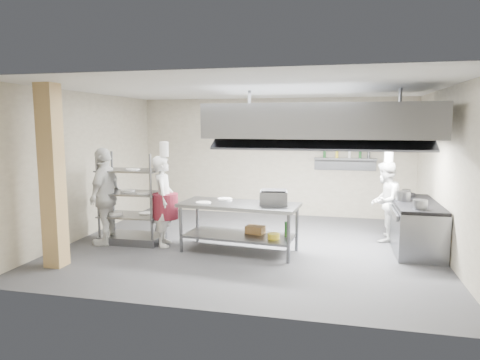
% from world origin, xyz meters
% --- Properties ---
extents(floor, '(7.00, 7.00, 0.00)m').
position_xyz_m(floor, '(0.00, 0.00, 0.00)').
color(floor, '#38383A').
rests_on(floor, ground).
extents(ceiling, '(7.00, 7.00, 0.00)m').
position_xyz_m(ceiling, '(0.00, 0.00, 3.00)').
color(ceiling, silver).
rests_on(ceiling, wall_back).
extents(wall_back, '(7.00, 0.00, 7.00)m').
position_xyz_m(wall_back, '(0.00, 3.00, 1.50)').
color(wall_back, gray).
rests_on(wall_back, ground).
extents(wall_left, '(0.00, 6.00, 6.00)m').
position_xyz_m(wall_left, '(-3.50, 0.00, 1.50)').
color(wall_left, gray).
rests_on(wall_left, ground).
extents(wall_right, '(0.00, 6.00, 6.00)m').
position_xyz_m(wall_right, '(3.50, 0.00, 1.50)').
color(wall_right, gray).
rests_on(wall_right, ground).
extents(column, '(0.30, 0.30, 3.00)m').
position_xyz_m(column, '(-2.90, -1.90, 1.50)').
color(column, tan).
rests_on(column, floor).
extents(exhaust_hood, '(4.00, 2.50, 0.60)m').
position_xyz_m(exhaust_hood, '(1.30, 0.40, 2.40)').
color(exhaust_hood, gray).
rests_on(exhaust_hood, ceiling).
extents(hood_strip_a, '(1.60, 0.12, 0.04)m').
position_xyz_m(hood_strip_a, '(0.40, 0.40, 2.08)').
color(hood_strip_a, white).
rests_on(hood_strip_a, exhaust_hood).
extents(hood_strip_b, '(1.60, 0.12, 0.04)m').
position_xyz_m(hood_strip_b, '(2.20, 0.40, 2.08)').
color(hood_strip_b, white).
rests_on(hood_strip_b, exhaust_hood).
extents(wall_shelf, '(1.50, 0.28, 0.04)m').
position_xyz_m(wall_shelf, '(1.80, 2.84, 1.50)').
color(wall_shelf, gray).
rests_on(wall_shelf, wall_back).
extents(island, '(2.25, 1.11, 0.91)m').
position_xyz_m(island, '(-0.11, -0.43, 0.46)').
color(island, gray).
rests_on(island, floor).
extents(island_worktop, '(2.25, 1.11, 0.06)m').
position_xyz_m(island_worktop, '(-0.11, -0.43, 0.88)').
color(island_worktop, gray).
rests_on(island_worktop, island).
extents(island_undershelf, '(2.07, 1.00, 0.04)m').
position_xyz_m(island_undershelf, '(-0.11, -0.43, 0.30)').
color(island_undershelf, slate).
rests_on(island_undershelf, island).
extents(pass_rack, '(1.21, 0.73, 1.80)m').
position_xyz_m(pass_rack, '(-2.34, -0.29, 0.90)').
color(pass_rack, slate).
rests_on(pass_rack, floor).
extents(cooking_range, '(0.80, 2.00, 0.84)m').
position_xyz_m(cooking_range, '(3.08, 0.50, 0.42)').
color(cooking_range, slate).
rests_on(cooking_range, floor).
extents(range_top, '(0.78, 1.96, 0.06)m').
position_xyz_m(range_top, '(3.08, 0.50, 0.87)').
color(range_top, black).
rests_on(range_top, cooking_range).
extents(chef_head, '(0.58, 0.73, 1.75)m').
position_xyz_m(chef_head, '(-1.63, -0.35, 0.87)').
color(chef_head, silver).
rests_on(chef_head, floor).
extents(chef_line, '(0.84, 0.95, 1.61)m').
position_xyz_m(chef_line, '(2.57, 0.94, 0.81)').
color(chef_line, white).
rests_on(chef_line, floor).
extents(chef_plating, '(0.56, 1.15, 1.90)m').
position_xyz_m(chef_plating, '(-2.79, -0.50, 0.95)').
color(chef_plating, silver).
rests_on(chef_plating, floor).
extents(griddle, '(0.54, 0.45, 0.24)m').
position_xyz_m(griddle, '(0.52, -0.39, 1.03)').
color(griddle, slate).
rests_on(griddle, island_worktop).
extents(wicker_basket, '(0.38, 0.30, 0.15)m').
position_xyz_m(wicker_basket, '(0.16, -0.28, 0.39)').
color(wicker_basket, brown).
rests_on(wicker_basket, island_undershelf).
extents(stockpot, '(0.27, 0.27, 0.18)m').
position_xyz_m(stockpot, '(2.86, 0.56, 0.99)').
color(stockpot, gray).
rests_on(stockpot, range_top).
extents(plate_stack, '(0.28, 0.28, 0.05)m').
position_xyz_m(plate_stack, '(-2.34, -0.29, 0.58)').
color(plate_stack, white).
rests_on(plate_stack, pass_rack).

